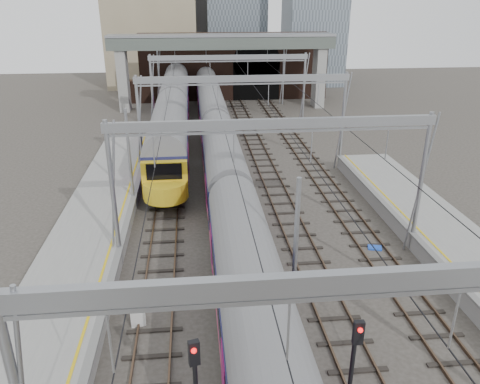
{
  "coord_description": "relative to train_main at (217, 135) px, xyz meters",
  "views": [
    {
      "loc": [
        -3.98,
        -14.5,
        13.41
      ],
      "look_at": [
        -1.3,
        11.77,
        2.4
      ],
      "focal_mm": 35.0,
      "sensor_mm": 36.0,
      "label": 1
    }
  ],
  "objects": [
    {
      "name": "relay_cabinet",
      "position": [
        -4.77,
        -21.87,
        -1.79
      ],
      "size": [
        0.73,
        0.65,
        1.28
      ],
      "primitive_type": "cube",
      "rotation": [
        0.0,
        0.0,
        0.19
      ],
      "color": "silver",
      "rests_on": "ground"
    },
    {
      "name": "equip_cover_b",
      "position": [
        1.47,
        -15.42,
        -2.38
      ],
      "size": [
        0.86,
        0.68,
        0.09
      ],
      "primitive_type": "cube",
      "rotation": [
        0.0,
        0.0,
        -0.18
      ],
      "color": "blue",
      "rests_on": "ground"
    },
    {
      "name": "tracks",
      "position": [
        2.0,
        -9.69,
        -2.41
      ],
      "size": [
        14.4,
        80.0,
        0.22
      ],
      "color": "#4C3828",
      "rests_on": "ground"
    },
    {
      "name": "overhead_line",
      "position": [
        2.0,
        -3.2,
        4.14
      ],
      "size": [
        16.8,
        80.0,
        8.0
      ],
      "color": "gray",
      "rests_on": "ground"
    },
    {
      "name": "platform_left",
      "position": [
        -8.18,
        -22.19,
        -1.88
      ],
      "size": [
        4.32,
        55.0,
        1.12
      ],
      "color": "gray",
      "rests_on": "ground"
    },
    {
      "name": "ground",
      "position": [
        2.0,
        -24.69,
        -2.43
      ],
      "size": [
        160.0,
        160.0,
        0.0
      ],
      "primitive_type": "plane",
      "color": "#38332D",
      "rests_on": "ground"
    },
    {
      "name": "signal_near_centre",
      "position": [
        2.73,
        -28.12,
        0.43
      ],
      "size": [
        0.32,
        0.45,
        4.48
      ],
      "rotation": [
        0.0,
        0.0,
        -0.03
      ],
      "color": "black",
      "rests_on": "ground"
    },
    {
      "name": "overbridge",
      "position": [
        2.0,
        21.31,
        4.84
      ],
      "size": [
        28.0,
        3.0,
        9.25
      ],
      "color": "gray",
      "rests_on": "ground"
    },
    {
      "name": "train_second",
      "position": [
        -4.0,
        25.76,
        0.25
      ],
      "size": [
        3.12,
        71.97,
        5.25
      ],
      "color": "black",
      "rests_on": "ground"
    },
    {
      "name": "equip_cover_c",
      "position": [
        8.18,
        -16.42,
        -2.38
      ],
      "size": [
        0.89,
        0.73,
        0.09
      ],
      "primitive_type": "cube",
      "rotation": [
        0.0,
        0.0,
        -0.28
      ],
      "color": "blue",
      "rests_on": "ground"
    },
    {
      "name": "train_main",
      "position": [
        0.0,
        0.0,
        0.0
      ],
      "size": [
        2.7,
        62.55,
        4.68
      ],
      "color": "black",
      "rests_on": "ground"
    },
    {
      "name": "signal_near_left",
      "position": [
        -2.22,
        -28.52,
        0.44
      ],
      "size": [
        0.35,
        0.45,
        4.5
      ],
      "rotation": [
        0.0,
        0.0,
        0.25
      ],
      "color": "black",
      "rests_on": "ground"
    },
    {
      "name": "retaining_wall",
      "position": [
        3.4,
        27.24,
        1.9
      ],
      "size": [
        28.0,
        2.75,
        9.0
      ],
      "color": "black",
      "rests_on": "ground"
    }
  ]
}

